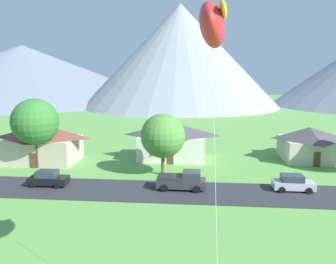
% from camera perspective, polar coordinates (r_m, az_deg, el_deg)
% --- Properties ---
extents(road_strip, '(160.00, 6.55, 0.08)m').
position_cam_1_polar(road_strip, '(34.86, 1.17, -10.35)').
color(road_strip, '#2D2D33').
rests_on(road_strip, ground).
extents(mountain_far_west_ridge, '(75.76, 75.76, 38.64)m').
position_cam_1_polar(mountain_far_west_ridge, '(129.68, 2.10, 13.15)').
color(mountain_far_west_ridge, '#8E939E').
rests_on(mountain_far_west_ridge, ground).
extents(mountain_central_ridge, '(137.16, 137.16, 26.22)m').
position_cam_1_polar(mountain_central_ridge, '(177.96, -23.82, 9.46)').
color(mountain_central_ridge, slate).
rests_on(mountain_central_ridge, ground).
extents(house_leftmost, '(7.78, 7.96, 4.75)m').
position_cam_1_polar(house_leftmost, '(51.13, 23.31, -1.76)').
color(house_leftmost, beige).
rests_on(house_leftmost, ground).
extents(house_left_center, '(10.04, 6.76, 5.33)m').
position_cam_1_polar(house_left_center, '(48.93, -20.94, -1.75)').
color(house_left_center, beige).
rests_on(house_left_center, ground).
extents(house_right_center, '(10.14, 6.64, 5.37)m').
position_cam_1_polar(house_right_center, '(47.44, 0.70, -1.40)').
color(house_right_center, silver).
rests_on(house_right_center, ground).
extents(tree_near_left, '(6.00, 6.00, 9.15)m').
position_cam_1_polar(tree_near_left, '(45.49, -22.14, 1.64)').
color(tree_near_left, brown).
rests_on(tree_near_left, ground).
extents(tree_left_of_center, '(5.41, 5.41, 7.58)m').
position_cam_1_polar(tree_left_of_center, '(39.40, -0.90, -0.68)').
color(tree_left_of_center, brown).
rests_on(tree_left_of_center, ground).
extents(parked_car_black_west_end, '(4.23, 2.13, 1.68)m').
position_cam_1_polar(parked_car_black_west_end, '(38.66, -20.14, -7.61)').
color(parked_car_black_west_end, black).
rests_on(parked_car_black_west_end, road_strip).
extents(parked_car_silver_mid_west, '(4.21, 2.10, 1.68)m').
position_cam_1_polar(parked_car_silver_mid_west, '(37.30, 20.94, -8.31)').
color(parked_car_silver_mid_west, '#B7BCC1').
rests_on(parked_car_silver_mid_west, road_strip).
extents(pickup_truck_charcoal_west_side, '(5.22, 2.37, 1.99)m').
position_cam_1_polar(pickup_truck_charcoal_west_side, '(35.21, 2.55, -8.38)').
color(pickup_truck_charcoal_west_side, '#333338').
rests_on(pickup_truck_charcoal_west_side, road_strip).
extents(kite_flyer_with_kite, '(1.59, 4.25, 15.16)m').
position_cam_1_polar(kite_flyer_with_kite, '(14.25, 7.86, 17.20)').
color(kite_flyer_with_kite, navy).
rests_on(kite_flyer_with_kite, ground).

